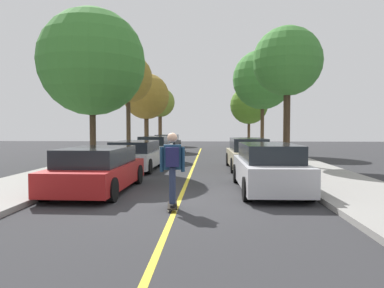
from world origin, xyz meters
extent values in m
plane|color=#2D2D30|center=(0.00, 0.00, 0.00)|extent=(80.00, 80.00, 0.00)
cube|color=gray|center=(5.05, 0.00, 0.07)|extent=(2.90, 56.00, 0.14)
cube|color=gold|center=(0.00, 4.00, 0.00)|extent=(0.12, 39.20, 0.01)
cube|color=maroon|center=(-2.54, 1.52, 0.49)|extent=(1.98, 4.50, 0.63)
cube|color=black|center=(-2.55, 1.49, 1.06)|extent=(1.72, 2.95, 0.51)
cylinder|color=black|center=(-1.70, -0.03, 0.32)|extent=(0.23, 0.64, 0.64)
cylinder|color=black|center=(-3.46, 0.01, 0.32)|extent=(0.23, 0.64, 0.64)
cylinder|color=black|center=(-1.63, 3.02, 0.32)|extent=(0.23, 0.64, 0.64)
cylinder|color=black|center=(-3.39, 3.06, 0.32)|extent=(0.23, 0.64, 0.64)
cube|color=#B7B7BC|center=(-2.54, 7.09, 0.50)|extent=(2.01, 4.48, 0.64)
cube|color=black|center=(-2.54, 7.11, 1.05)|extent=(1.74, 3.01, 0.47)
cylinder|color=black|center=(-1.69, 5.55, 0.32)|extent=(0.24, 0.65, 0.64)
cylinder|color=black|center=(-3.47, 5.59, 0.32)|extent=(0.24, 0.65, 0.64)
cylinder|color=black|center=(-1.62, 8.58, 0.32)|extent=(0.24, 0.65, 0.64)
cylinder|color=black|center=(-3.40, 8.63, 0.32)|extent=(0.24, 0.65, 0.64)
cube|color=#B7B7BC|center=(-2.54, 12.59, 0.51)|extent=(1.82, 4.72, 0.66)
cube|color=black|center=(-2.54, 12.82, 1.10)|extent=(1.57, 2.78, 0.52)
cylinder|color=black|center=(-1.77, 10.94, 0.32)|extent=(0.23, 0.64, 0.64)
cylinder|color=black|center=(-3.38, 10.97, 0.32)|extent=(0.23, 0.64, 0.64)
cylinder|color=black|center=(-1.71, 14.22, 0.32)|extent=(0.23, 0.64, 0.64)
cylinder|color=black|center=(-3.32, 14.25, 0.32)|extent=(0.23, 0.64, 0.64)
cube|color=black|center=(-2.54, 19.27, 0.51)|extent=(1.83, 4.49, 0.66)
cube|color=black|center=(-2.54, 19.33, 1.08)|extent=(1.59, 2.76, 0.48)
cylinder|color=black|center=(-1.75, 17.73, 0.32)|extent=(0.23, 0.64, 0.64)
cylinder|color=black|center=(-3.39, 17.75, 0.32)|extent=(0.23, 0.64, 0.64)
cylinder|color=black|center=(-1.70, 20.80, 0.32)|extent=(0.23, 0.64, 0.64)
cylinder|color=black|center=(-3.34, 20.82, 0.32)|extent=(0.23, 0.64, 0.64)
cube|color=#B7B7BC|center=(2.54, 1.87, 0.55)|extent=(1.77, 4.59, 0.74)
cube|color=black|center=(2.55, 1.78, 1.17)|extent=(1.55, 2.99, 0.50)
cylinder|color=black|center=(1.73, 3.44, 0.32)|extent=(0.23, 0.64, 0.64)
cylinder|color=black|center=(3.33, 3.46, 0.32)|extent=(0.23, 0.64, 0.64)
cylinder|color=black|center=(1.76, 0.27, 0.32)|extent=(0.23, 0.64, 0.64)
cylinder|color=black|center=(3.36, 0.29, 0.32)|extent=(0.23, 0.64, 0.64)
cube|color=#BCAD89|center=(2.54, 7.59, 0.51)|extent=(1.79, 4.35, 0.67)
cube|color=black|center=(2.55, 7.58, 1.13)|extent=(1.55, 2.57, 0.56)
cylinder|color=black|center=(1.72, 9.03, 0.32)|extent=(0.23, 0.64, 0.64)
cylinder|color=black|center=(3.31, 9.06, 0.32)|extent=(0.23, 0.64, 0.64)
cylinder|color=black|center=(1.78, 6.11, 0.32)|extent=(0.23, 0.64, 0.64)
cylinder|color=black|center=(3.37, 6.14, 0.32)|extent=(0.23, 0.64, 0.64)
cylinder|color=#3D2D1E|center=(-4.46, 7.05, 1.94)|extent=(0.27, 0.27, 3.59)
sphere|color=#3D7F33|center=(-4.46, 7.05, 4.81)|extent=(4.75, 4.75, 4.75)
cylinder|color=#3D2D1E|center=(-4.46, 14.28, 2.07)|extent=(0.27, 0.27, 3.85)
sphere|color=olive|center=(-4.46, 14.28, 5.07)|extent=(3.13, 3.13, 3.13)
cylinder|color=#4C3823|center=(-4.46, 20.99, 1.80)|extent=(0.37, 0.37, 3.32)
sphere|color=olive|center=(-4.46, 20.99, 4.47)|extent=(3.79, 3.79, 3.79)
cylinder|color=#4C3823|center=(-4.46, 29.35, 1.95)|extent=(0.38, 0.38, 3.62)
sphere|color=olive|center=(-4.46, 29.35, 4.54)|extent=(3.10, 3.10, 3.10)
cylinder|color=#3D2D1E|center=(4.46, 8.53, 2.13)|extent=(0.32, 0.32, 3.97)
sphere|color=#3D7F33|center=(4.46, 8.53, 5.04)|extent=(3.28, 3.28, 3.28)
cylinder|color=#4C3823|center=(4.46, 16.68, 2.13)|extent=(0.25, 0.25, 3.98)
sphere|color=#3D7F33|center=(4.46, 16.68, 5.23)|extent=(4.15, 4.15, 4.15)
cylinder|color=#4C3823|center=(4.46, 25.51, 1.56)|extent=(0.25, 0.25, 2.83)
sphere|color=#4C7A23|center=(4.46, 25.51, 3.97)|extent=(3.53, 3.53, 3.53)
cylinder|color=#B2140F|center=(4.04, 3.51, 0.42)|extent=(0.20, 0.20, 0.55)
sphere|color=#B2140F|center=(4.04, 3.51, 0.75)|extent=(0.18, 0.18, 0.18)
cube|color=black|center=(-0.07, -0.73, 0.09)|extent=(0.30, 0.86, 0.02)
cylinder|color=beige|center=(-0.20, -0.40, 0.03)|extent=(0.03, 0.06, 0.06)
cylinder|color=beige|center=(-0.01, -0.38, 0.03)|extent=(0.03, 0.06, 0.06)
cylinder|color=beige|center=(-0.13, -1.07, 0.03)|extent=(0.03, 0.06, 0.06)
cylinder|color=beige|center=(0.06, -1.06, 0.03)|extent=(0.03, 0.06, 0.06)
cube|color=#99999E|center=(-0.11, -0.39, 0.07)|extent=(0.10, 0.05, 0.02)
cube|color=#99999E|center=(-0.04, -1.06, 0.07)|extent=(0.10, 0.05, 0.02)
cube|color=black|center=(-0.09, -0.51, 0.13)|extent=(0.13, 0.27, 0.06)
cube|color=black|center=(-0.05, -0.95, 0.13)|extent=(0.13, 0.27, 0.06)
cylinder|color=#283351|center=(-0.08, -0.61, 0.58)|extent=(0.16, 0.16, 0.83)
cylinder|color=#283351|center=(-0.06, -0.85, 0.58)|extent=(0.16, 0.16, 0.83)
cube|color=navy|center=(-0.07, -0.73, 1.22)|extent=(0.42, 0.26, 0.57)
sphere|color=tan|center=(-0.07, -0.73, 1.67)|extent=(0.23, 0.23, 0.23)
cylinder|color=navy|center=(-0.32, -0.75, 1.17)|extent=(0.10, 0.10, 0.58)
cylinder|color=navy|center=(0.17, -0.70, 1.17)|extent=(0.10, 0.10, 0.58)
cube|color=#1E1E4C|center=(-0.05, -0.93, 1.24)|extent=(0.32, 0.21, 0.44)
camera|label=1|loc=(0.80, -9.17, 1.92)|focal=34.26mm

